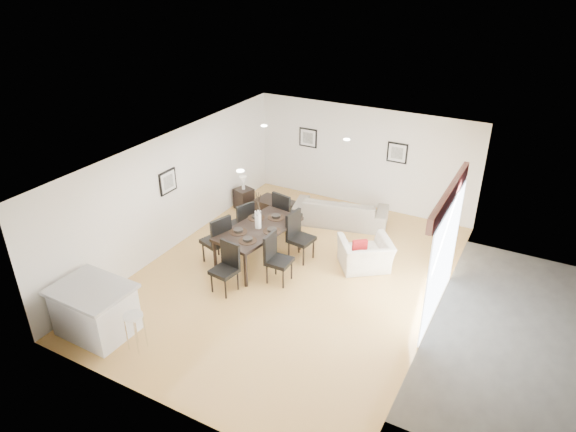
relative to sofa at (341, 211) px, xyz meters
The scene contains 26 objects.
ground 2.76m from the sofa, 89.04° to the right, with size 8.00×8.00×0.00m, color tan.
wall_back 1.62m from the sofa, 87.92° to the left, with size 6.00×0.04×2.70m, color white.
wall_front 6.81m from the sofa, 89.61° to the right, with size 6.00×0.04×2.70m, color white.
wall_left 4.15m from the sofa, 137.20° to the right, with size 0.04×8.00×2.70m, color white.
wall_right 4.22m from the sofa, 41.93° to the right, with size 0.04×8.00×2.70m, color white.
ceiling 3.61m from the sofa, 89.04° to the right, with size 6.00×8.00×0.02m, color white.
sofa is the anchor object (origin of this frame).
armchair 2.13m from the sofa, 52.55° to the right, with size 1.06×0.93×0.69m, color white.
dining_table 2.69m from the sofa, 109.32° to the right, with size 1.29×2.12×0.83m.
dining_chair_wnear 3.44m from the sofa, 117.46° to the right, with size 0.65×0.65×1.16m.
dining_chair_wfar 2.61m from the sofa, 127.80° to the right, with size 0.62×0.62×1.08m.
dining_chair_enear 3.03m from the sofa, 93.40° to the right, with size 0.49×0.49×1.07m.
dining_chair_efar 2.03m from the sofa, 95.19° to the right, with size 0.56×0.56×1.12m.
dining_chair_head 3.86m from the sofa, 103.06° to the right, with size 0.53×0.53×1.05m.
dining_chair_foot 1.60m from the sofa, 124.99° to the right, with size 0.61×0.61×1.16m.
vase 2.78m from the sofa, 109.32° to the right, with size 1.00×1.57×0.83m.
coffee_table 1.72m from the sofa, 167.15° to the right, with size 1.00×0.60×0.40m, color black.
side_table 2.65m from the sofa, behind, with size 0.42×0.42×0.56m, color black.
table_lamp 2.69m from the sofa, behind, with size 0.19×0.19×0.36m.
cushion 2.16m from the sofa, 56.23° to the right, with size 0.32×0.10×0.32m, color #A41517.
kitchen_island 6.35m from the sofa, 110.11° to the right, with size 1.38×1.07×0.95m.
bar_stool 6.10m from the sofa, 101.79° to the right, with size 0.33×0.33×0.72m.
framed_print_back_left 2.38m from the sofa, 141.55° to the left, with size 0.52×0.04×0.52m.
framed_print_back_right 2.03m from the sofa, 52.53° to the left, with size 0.52×0.04×0.52m.
framed_print_left_wall 4.35m from the sofa, 134.88° to the right, with size 0.04×0.52×0.52m.
sliding_door 4.09m from the sofa, 39.06° to the right, with size 0.12×2.70×2.57m.
Camera 1 is at (4.28, -8.05, 6.12)m, focal length 32.00 mm.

